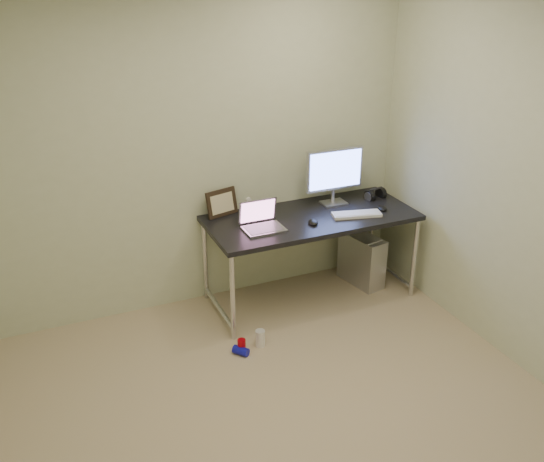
{
  "coord_description": "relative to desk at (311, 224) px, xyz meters",
  "views": [
    {
      "loc": [
        -1.28,
        -2.62,
        2.65
      ],
      "look_at": [
        0.32,
        1.03,
        0.85
      ],
      "focal_mm": 40.0,
      "sensor_mm": 36.0,
      "label": 1
    }
  ],
  "objects": [
    {
      "name": "floor",
      "position": [
        -0.82,
        -1.38,
        -0.68
      ],
      "size": [
        3.5,
        3.5,
        0.0
      ],
      "primitive_type": "plane",
      "color": "tan",
      "rests_on": "ground"
    },
    {
      "name": "wall_back",
      "position": [
        -0.82,
        0.37,
        0.57
      ],
      "size": [
        3.5,
        0.02,
        2.5
      ],
      "primitive_type": "cube",
      "color": "beige",
      "rests_on": "ground"
    },
    {
      "name": "wall_right",
      "position": [
        0.93,
        -1.38,
        0.57
      ],
      "size": [
        0.02,
        3.5,
        2.5
      ],
      "primitive_type": "cube",
      "color": "beige",
      "rests_on": "ground"
    },
    {
      "name": "desk",
      "position": [
        0.0,
        0.0,
        0.0
      ],
      "size": [
        1.7,
        0.74,
        0.75
      ],
      "color": "black",
      "rests_on": "ground"
    },
    {
      "name": "tower_computer",
      "position": [
        0.53,
        0.04,
        -0.45
      ],
      "size": [
        0.27,
        0.46,
        0.48
      ],
      "rotation": [
        0.0,
        0.0,
        0.19
      ],
      "color": "#B0B0B5",
      "rests_on": "ground"
    },
    {
      "name": "cable_a",
      "position": [
        0.48,
        0.32,
        -0.28
      ],
      "size": [
        0.01,
        0.16,
        0.69
      ],
      "primitive_type": "cylinder",
      "rotation": [
        0.21,
        0.0,
        0.0
      ],
      "color": "black",
      "rests_on": "ground"
    },
    {
      "name": "cable_b",
      "position": [
        0.57,
        0.3,
        -0.3
      ],
      "size": [
        0.02,
        0.11,
        0.71
      ],
      "primitive_type": "cylinder",
      "rotation": [
        0.14,
        0.0,
        0.09
      ],
      "color": "black",
      "rests_on": "ground"
    },
    {
      "name": "can_red",
      "position": [
        -0.82,
        -0.53,
        -0.62
      ],
      "size": [
        0.08,
        0.08,
        0.11
      ],
      "primitive_type": "cylinder",
      "rotation": [
        0.0,
        0.0,
        -0.29
      ],
      "color": "#B5050E",
      "rests_on": "ground"
    },
    {
      "name": "can_white",
      "position": [
        -0.66,
        -0.5,
        -0.61
      ],
      "size": [
        0.09,
        0.09,
        0.13
      ],
      "primitive_type": "cylinder",
      "rotation": [
        0.0,
        0.0,
        0.22
      ],
      "color": "white",
      "rests_on": "ground"
    },
    {
      "name": "can_blue",
      "position": [
        -0.83,
        -0.55,
        -0.64
      ],
      "size": [
        0.12,
        0.13,
        0.06
      ],
      "primitive_type": "cylinder",
      "rotation": [
        1.57,
        0.0,
        0.68
      ],
      "color": "#1011AC",
      "rests_on": "ground"
    },
    {
      "name": "laptop",
      "position": [
        -0.46,
        -0.06,
        0.12
      ],
      "size": [
        0.31,
        0.25,
        0.21
      ],
      "rotation": [
        0.0,
        0.0,
        0.01
      ],
      "color": "#B1B1B8",
      "rests_on": "desk"
    },
    {
      "name": "monitor",
      "position": [
        0.29,
        0.17,
        0.35
      ],
      "size": [
        0.51,
        0.15,
        0.48
      ],
      "rotation": [
        0.0,
        0.0,
        -0.01
      ],
      "color": "#B1B1B8",
      "rests_on": "desk"
    },
    {
      "name": "keyboard",
      "position": [
        0.33,
        -0.15,
        0.09
      ],
      "size": [
        0.41,
        0.22,
        0.02
      ],
      "primitive_type": "cube",
      "rotation": [
        0.0,
        0.0,
        -0.24
      ],
      "color": "silver",
      "rests_on": "desk"
    },
    {
      "name": "mouse_right",
      "position": [
        0.6,
        -0.12,
        0.09
      ],
      "size": [
        0.11,
        0.13,
        0.04
      ],
      "primitive_type": "ellipsoid",
      "rotation": [
        0.0,
        0.0,
        -0.32
      ],
      "color": "black",
      "rests_on": "desk"
    },
    {
      "name": "mouse_left",
      "position": [
        -0.06,
        -0.15,
        0.09
      ],
      "size": [
        0.11,
        0.14,
        0.04
      ],
      "primitive_type": "ellipsoid",
      "rotation": [
        0.0,
        0.0,
        -0.29
      ],
      "color": "black",
      "rests_on": "desk"
    },
    {
      "name": "headphones",
      "position": [
        0.69,
        0.13,
        0.11
      ],
      "size": [
        0.18,
        0.11,
        0.12
      ],
      "rotation": [
        0.0,
        0.0,
        0.15
      ],
      "color": "black",
      "rests_on": "desk"
    },
    {
      "name": "picture_frame",
      "position": [
        -0.66,
        0.3,
        0.18
      ],
      "size": [
        0.28,
        0.14,
        0.22
      ],
      "primitive_type": "cube",
      "rotation": [
        -0.21,
        0.0,
        0.26
      ],
      "color": "black",
      "rests_on": "desk"
    },
    {
      "name": "webcam",
      "position": [
        -0.43,
        0.27,
        0.17
      ],
      "size": [
        0.05,
        0.04,
        0.13
      ],
      "rotation": [
        0.0,
        0.0,
        -0.11
      ],
      "color": "silver",
      "rests_on": "desk"
    }
  ]
}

